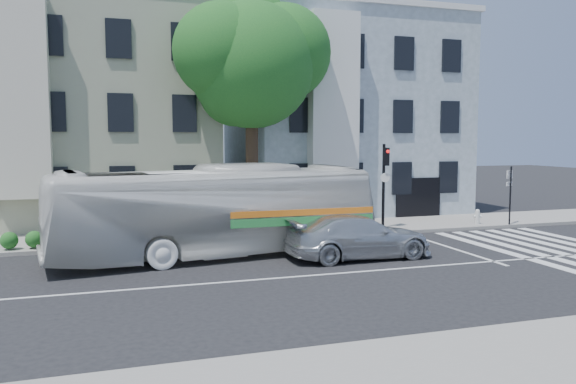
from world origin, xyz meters
name	(u,v)px	position (x,y,z in m)	size (l,w,h in m)	color
ground	(318,275)	(0.00, 0.00, 0.00)	(120.00, 120.00, 0.00)	black
sidewalk_far	(255,232)	(0.00, 8.00, 0.07)	(80.00, 4.00, 0.15)	gray
sidewalk_near	(478,375)	(0.00, -8.00, 0.07)	(80.00, 4.00, 0.15)	gray
building_left	(91,115)	(-7.00, 15.00, 5.50)	(12.00, 10.00, 11.00)	gray
building_right	(340,118)	(7.00, 15.00, 5.50)	(12.00, 10.00, 11.00)	gray
street_tree	(251,58)	(0.06, 8.74, 7.83)	(7.30, 5.90, 11.10)	#2D2116
bus	(217,211)	(-2.48, 3.80, 1.66)	(11.90, 2.78, 3.31)	silver
sedan	(359,237)	(2.27, 1.96, 0.77)	(5.31, 2.16, 1.54)	silver
hedge	(128,235)	(-5.50, 6.53, 0.50)	(8.50, 0.84, 0.70)	#35611F
traffic_signal	(385,175)	(5.85, 6.94, 2.59)	(0.39, 0.52, 4.01)	black
fire_hydrant	(477,216)	(10.73, 6.72, 0.52)	(0.41, 0.23, 0.72)	silver
far_sign_pole	(510,188)	(12.10, 6.14, 1.90)	(0.47, 0.26, 2.79)	black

